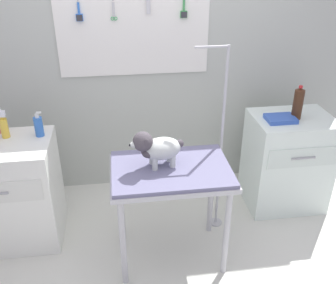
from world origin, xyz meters
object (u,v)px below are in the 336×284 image
dog (156,148)px  counter_left (6,192)px  soda_bottle (298,103)px  grooming_arm (220,151)px  grooming_table (171,179)px  cabinet_right (286,161)px

dog → counter_left: size_ratio=0.44×
dog → soda_bottle: bearing=22.0°
grooming_arm → counter_left: 1.72m
counter_left → grooming_table: bearing=-17.3°
grooming_table → counter_left: 1.35m
dog → soda_bottle: (1.24, 0.50, 0.05)m
dog → counter_left: 1.33m
soda_bottle → grooming_arm: bearing=-162.8°
dog → counter_left: dog is taller
grooming_table → cabinet_right: cabinet_right is taller
grooming_arm → counter_left: bearing=177.3°
counter_left → soda_bottle: size_ratio=3.01×
grooming_table → grooming_arm: 0.54m
cabinet_right → grooming_table: bearing=-154.3°
grooming_arm → cabinet_right: (0.70, 0.23, -0.29)m
grooming_table → soda_bottle: soda_bottle is taller
counter_left → cabinet_right: (2.40, 0.15, 0.00)m
grooming_table → grooming_arm: (0.43, 0.31, 0.02)m
grooming_arm → cabinet_right: 0.79m
grooming_arm → grooming_table: bearing=-144.3°
grooming_arm → soda_bottle: 0.79m
counter_left → cabinet_right: bearing=3.6°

